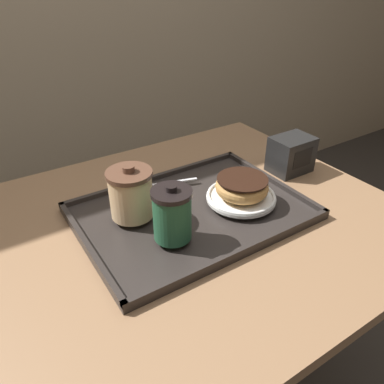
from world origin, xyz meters
TOP-DOWN VIEW (x-y plane):
  - cafe_table at (0.00, 0.00)m, footprint 1.03×0.84m
  - serving_tray at (0.03, 0.01)m, footprint 0.52×0.37m
  - coffee_cup_front at (-0.06, -0.07)m, footprint 0.08×0.08m
  - coffee_cup_rear at (-0.10, 0.05)m, footprint 0.10×0.10m
  - plate_with_chocolate_donut at (0.15, -0.03)m, footprint 0.17×0.17m
  - donut_chocolate_glazed at (0.15, -0.03)m, footprint 0.13×0.13m
  - spoon at (0.01, 0.14)m, footprint 0.15×0.06m
  - napkin_dispenser at (0.39, 0.04)m, footprint 0.11×0.09m

SIDE VIEW (x-z plane):
  - cafe_table at x=0.00m, z-range 0.21..0.94m
  - serving_tray at x=0.03m, z-range 0.73..0.76m
  - spoon at x=0.01m, z-range 0.76..0.77m
  - plate_with_chocolate_donut at x=0.15m, z-range 0.76..0.77m
  - napkin_dispenser at x=0.39m, z-range 0.74..0.84m
  - donut_chocolate_glazed at x=0.15m, z-range 0.77..0.82m
  - coffee_cup_rear at x=-0.10m, z-range 0.75..0.88m
  - coffee_cup_front at x=-0.06m, z-range 0.76..0.88m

